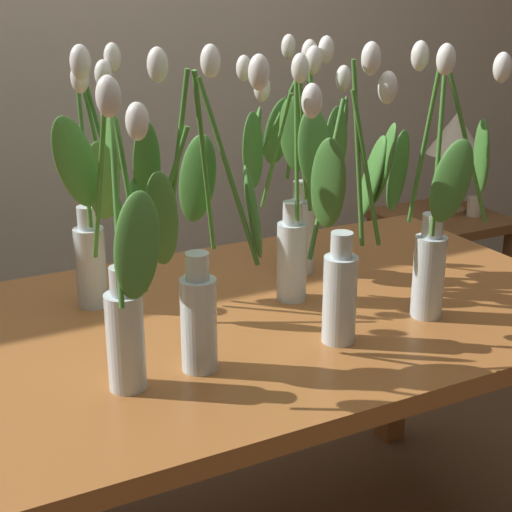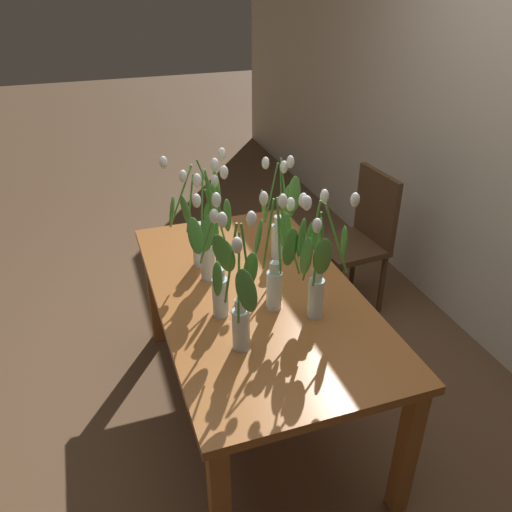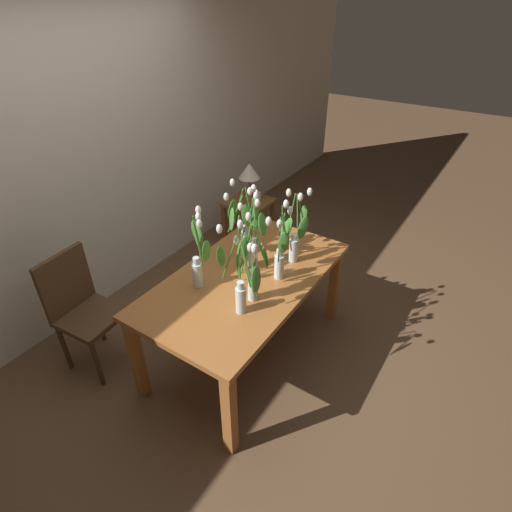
{
  "view_description": "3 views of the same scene",
  "coord_description": "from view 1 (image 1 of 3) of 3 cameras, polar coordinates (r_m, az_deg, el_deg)",
  "views": [
    {
      "loc": [
        -0.69,
        -1.39,
        1.43
      ],
      "look_at": [
        0.03,
        -0.02,
        0.88
      ],
      "focal_mm": 54.83,
      "sensor_mm": 36.0,
      "label": 1
    },
    {
      "loc": [
        1.88,
        -0.64,
        2.08
      ],
      "look_at": [
        0.02,
        -0.01,
        0.94
      ],
      "focal_mm": 36.27,
      "sensor_mm": 36.0,
      "label": 2
    },
    {
      "loc": [
        -1.89,
        -1.33,
        2.45
      ],
      "look_at": [
        0.02,
        -0.08,
        0.93
      ],
      "focal_mm": 28.54,
      "sensor_mm": 36.0,
      "label": 3
    }
  ],
  "objects": [
    {
      "name": "pillar_candle",
      "position": [
        3.18,
        15.64,
        3.51
      ],
      "size": [
        0.06,
        0.06,
        0.07
      ],
      "primitive_type": "cylinder",
      "color": "beige",
      "rests_on": "side_table"
    },
    {
      "name": "side_table",
      "position": [
        3.2,
        13.32,
        0.9
      ],
      "size": [
        0.44,
        0.44,
        0.55
      ],
      "color": "brown",
      "rests_on": "ground"
    },
    {
      "name": "tulip_vase_6",
      "position": [
        1.72,
        -11.51,
        3.22
      ],
      "size": [
        0.14,
        0.19,
        0.57
      ],
      "color": "silver",
      "rests_on": "dining_table"
    },
    {
      "name": "tulip_vase_5",
      "position": [
        1.73,
        2.7,
        4.44
      ],
      "size": [
        0.2,
        0.24,
        0.57
      ],
      "color": "silver",
      "rests_on": "dining_table"
    },
    {
      "name": "room_wall_rear",
      "position": [
        3.0,
        -15.01,
        17.43
      ],
      "size": [
        9.0,
        0.1,
        2.7
      ],
      "primitive_type": "cube",
      "color": "beige",
      "rests_on": "ground"
    },
    {
      "name": "tulip_vase_3",
      "position": [
        1.34,
        -9.68,
        -1.39
      ],
      "size": [
        0.19,
        0.3,
        0.59
      ],
      "color": "silver",
      "rests_on": "dining_table"
    },
    {
      "name": "dining_table",
      "position": [
        1.74,
        -1.13,
        -7.14
      ],
      "size": [
        1.6,
        0.9,
        0.74
      ],
      "color": "#A3602D",
      "rests_on": "ground"
    },
    {
      "name": "tulip_vase_0",
      "position": [
        1.67,
        12.99,
        2.52
      ],
      "size": [
        0.25,
        0.21,
        0.58
      ],
      "color": "silver",
      "rests_on": "dining_table"
    },
    {
      "name": "table_lamp",
      "position": [
        3.14,
        14.36,
        8.47
      ],
      "size": [
        0.22,
        0.22,
        0.4
      ],
      "color": "olive",
      "rests_on": "side_table"
    },
    {
      "name": "tulip_vase_1",
      "position": [
        1.51,
        6.75,
        1.25
      ],
      "size": [
        0.24,
        0.19,
        0.59
      ],
      "color": "silver",
      "rests_on": "dining_table"
    },
    {
      "name": "tulip_vase_2",
      "position": [
        1.89,
        3.34,
        5.66
      ],
      "size": [
        0.29,
        0.24,
        0.57
      ],
      "color": "silver",
      "rests_on": "dining_table"
    },
    {
      "name": "tulip_vase_4",
      "position": [
        1.41,
        -4.62,
        0.66
      ],
      "size": [
        0.26,
        0.2,
        0.58
      ],
      "color": "silver",
      "rests_on": "dining_table"
    }
  ]
}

